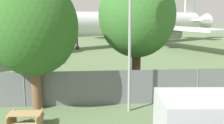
# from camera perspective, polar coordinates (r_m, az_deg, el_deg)

# --- Properties ---
(perimeter_fence) EXTENTS (56.07, 0.07, 2.05)m
(perimeter_fence) POSITION_cam_1_polar(r_m,az_deg,el_deg) (15.39, 0.30, -5.58)
(perimeter_fence) COLOR slate
(perimeter_fence) RESTS_ON ground
(airplane) EXTENTS (37.64, 31.13, 11.35)m
(airplane) POSITION_cam_1_polar(r_m,az_deg,el_deg) (46.26, 4.81, 8.38)
(airplane) COLOR silver
(airplane) RESTS_ON ground
(picnic_bench_near_cabin) EXTENTS (1.55, 1.45, 0.76)m
(picnic_bench_near_cabin) POSITION_cam_1_polar(r_m,az_deg,el_deg) (13.06, -18.34, -11.68)
(picnic_bench_near_cabin) COLOR tan
(picnic_bench_near_cabin) RESTS_ON ground
(tree_near_hangar) EXTENTS (4.80, 4.80, 7.22)m
(tree_near_hangar) POSITION_cam_1_polar(r_m,az_deg,el_deg) (14.75, -16.74, 7.25)
(tree_near_hangar) COLOR brown
(tree_near_hangar) RESTS_ON ground
(tree_left_of_cabin) EXTENTS (5.05, 5.05, 7.97)m
(tree_left_of_cabin) POSITION_cam_1_polar(r_m,az_deg,el_deg) (17.51, 5.44, 10.01)
(tree_left_of_cabin) COLOR #4C3823
(tree_left_of_cabin) RESTS_ON ground
(light_mast) EXTENTS (0.44, 0.44, 9.06)m
(light_mast) POSITION_cam_1_polar(r_m,az_deg,el_deg) (13.78, 3.96, 11.08)
(light_mast) COLOR #99999E
(light_mast) RESTS_ON ground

